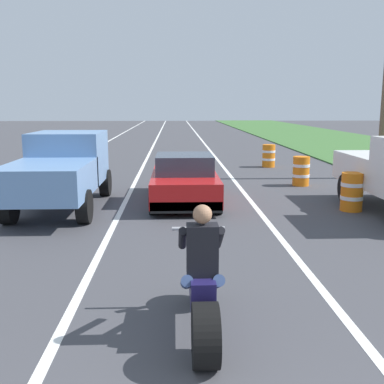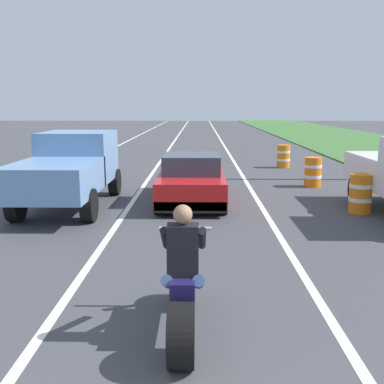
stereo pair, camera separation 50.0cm
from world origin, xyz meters
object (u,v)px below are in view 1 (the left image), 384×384
Objects in this scene: construction_barrel_nearest at (352,192)px; construction_barrel_mid at (301,171)px; motorcycle_with_rider at (202,291)px; pickup_truck_left_lane_light_blue at (62,167)px; sports_car_red at (184,180)px; construction_barrel_far at (269,156)px.

construction_barrel_nearest and construction_barrel_mid have the same top height.
construction_barrel_nearest is 3.83m from construction_barrel_mid.
construction_barrel_nearest is at bearing -85.71° from construction_barrel_mid.
pickup_truck_left_lane_light_blue is at bearing 114.77° from motorcycle_with_rider.
construction_barrel_far is (3.92, 7.35, -0.13)m from sports_car_red.
construction_barrel_mid is at bearing -88.47° from construction_barrel_far.
sports_car_red is 4.30× the size of construction_barrel_nearest.
construction_barrel_mid is (4.02, 10.37, -0.09)m from motorcycle_with_rider.
motorcycle_with_rider is at bearing -65.23° from pickup_truck_left_lane_light_blue.
construction_barrel_mid is (4.05, 2.53, -0.13)m from sports_car_red.
sports_car_red is at bearing -148.02° from construction_barrel_mid.
motorcycle_with_rider is at bearing -111.21° from construction_barrel_mid.
construction_barrel_mid is at bearing 24.06° from pickup_truck_left_lane_light_blue.
pickup_truck_left_lane_light_blue reaches higher than construction_barrel_mid.
construction_barrel_nearest is (7.59, -0.56, -0.60)m from pickup_truck_left_lane_light_blue.
sports_car_red reaches higher than construction_barrel_mid.
construction_barrel_mid is at bearing 68.79° from motorcycle_with_rider.
pickup_truck_left_lane_light_blue is 4.80× the size of construction_barrel_mid.
construction_barrel_far is (-0.42, 8.64, 0.00)m from construction_barrel_nearest.
pickup_truck_left_lane_light_blue is 4.80× the size of construction_barrel_far.
motorcycle_with_rider is 0.51× the size of sports_car_red.
motorcycle_with_rider is 7.84m from sports_car_red.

